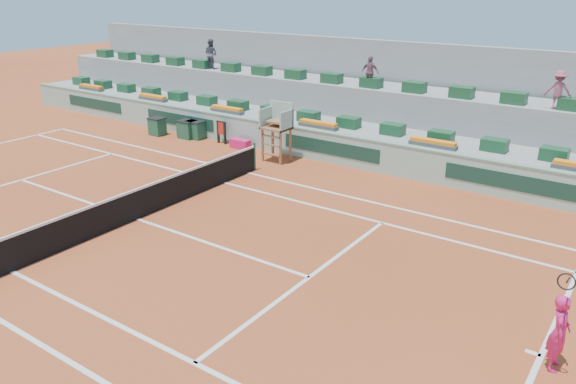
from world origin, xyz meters
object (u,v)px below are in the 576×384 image
at_px(player_bag, 240,144).
at_px(drink_cooler_a, 196,130).
at_px(tennis_player, 559,332).
at_px(umpire_chair, 278,124).

bearing_deg(player_bag, drink_cooler_a, 177.44).
xyz_separation_m(drink_cooler_a, tennis_player, (17.29, -8.31, 0.37)).
xyz_separation_m(umpire_chair, tennis_player, (12.14, -7.73, -0.75)).
bearing_deg(drink_cooler_a, tennis_player, -25.68).
bearing_deg(player_bag, umpire_chair, -10.80).
xyz_separation_m(umpire_chair, drink_cooler_a, (-5.15, 0.58, -1.12)).
height_order(player_bag, umpire_chair, umpire_chair).
bearing_deg(drink_cooler_a, umpire_chair, -6.41).
bearing_deg(umpire_chair, drink_cooler_a, 173.59).
relative_size(player_bag, umpire_chair, 0.38).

